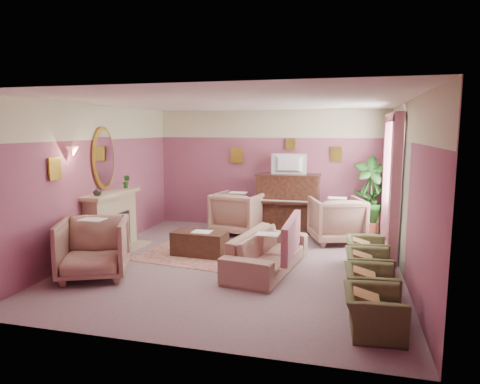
% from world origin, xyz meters
% --- Properties ---
extents(floor, '(5.50, 6.00, 0.01)m').
position_xyz_m(floor, '(0.00, 0.00, 0.00)').
color(floor, gray).
rests_on(floor, ground).
extents(ceiling, '(5.50, 6.00, 0.01)m').
position_xyz_m(ceiling, '(0.00, 0.00, 2.80)').
color(ceiling, white).
rests_on(ceiling, wall_back).
extents(wall_back, '(5.50, 0.02, 2.80)m').
position_xyz_m(wall_back, '(0.00, 3.00, 1.40)').
color(wall_back, '#6F3C5B').
rests_on(wall_back, floor).
extents(wall_front, '(5.50, 0.02, 2.80)m').
position_xyz_m(wall_front, '(0.00, -3.00, 1.40)').
color(wall_front, '#6F3C5B').
rests_on(wall_front, floor).
extents(wall_left, '(0.02, 6.00, 2.80)m').
position_xyz_m(wall_left, '(-2.75, 0.00, 1.40)').
color(wall_left, '#6F3C5B').
rests_on(wall_left, floor).
extents(wall_right, '(0.02, 6.00, 2.80)m').
position_xyz_m(wall_right, '(2.75, 0.00, 1.40)').
color(wall_right, '#6F3C5B').
rests_on(wall_right, floor).
extents(picture_rail_band, '(5.50, 0.01, 0.65)m').
position_xyz_m(picture_rail_band, '(0.00, 2.99, 2.47)').
color(picture_rail_band, beige).
rests_on(picture_rail_band, wall_back).
extents(stripe_panel, '(0.01, 3.00, 2.15)m').
position_xyz_m(stripe_panel, '(2.73, 1.30, 1.07)').
color(stripe_panel, '#AAB5A0').
rests_on(stripe_panel, wall_right).
extents(fireplace_surround, '(0.30, 1.40, 1.10)m').
position_xyz_m(fireplace_surround, '(-2.59, 0.20, 0.55)').
color(fireplace_surround, tan).
rests_on(fireplace_surround, floor).
extents(fireplace_inset, '(0.18, 0.72, 0.68)m').
position_xyz_m(fireplace_inset, '(-2.49, 0.20, 0.40)').
color(fireplace_inset, black).
rests_on(fireplace_inset, floor).
extents(fire_ember, '(0.06, 0.54, 0.10)m').
position_xyz_m(fire_ember, '(-2.45, 0.20, 0.22)').
color(fire_ember, orange).
rests_on(fire_ember, floor).
extents(mantel_shelf, '(0.40, 1.55, 0.07)m').
position_xyz_m(mantel_shelf, '(-2.56, 0.20, 1.12)').
color(mantel_shelf, tan).
rests_on(mantel_shelf, fireplace_surround).
extents(hearth, '(0.55, 1.50, 0.02)m').
position_xyz_m(hearth, '(-2.39, 0.20, 0.01)').
color(hearth, tan).
rests_on(hearth, floor).
extents(mirror_frame, '(0.04, 0.72, 1.20)m').
position_xyz_m(mirror_frame, '(-2.70, 0.20, 1.80)').
color(mirror_frame, '#B09B2D').
rests_on(mirror_frame, wall_left).
extents(mirror_glass, '(0.01, 0.60, 1.06)m').
position_xyz_m(mirror_glass, '(-2.67, 0.20, 1.80)').
color(mirror_glass, white).
rests_on(mirror_glass, wall_left).
extents(sconce_shade, '(0.20, 0.20, 0.16)m').
position_xyz_m(sconce_shade, '(-2.62, -0.85, 1.98)').
color(sconce_shade, '#DC7460').
rests_on(sconce_shade, wall_left).
extents(piano, '(1.40, 0.60, 1.30)m').
position_xyz_m(piano, '(0.50, 2.68, 0.65)').
color(piano, '#391E15').
rests_on(piano, floor).
extents(piano_keyshelf, '(1.30, 0.12, 0.06)m').
position_xyz_m(piano_keyshelf, '(0.50, 2.33, 0.72)').
color(piano_keyshelf, '#391E15').
rests_on(piano_keyshelf, piano).
extents(piano_keys, '(1.20, 0.08, 0.02)m').
position_xyz_m(piano_keys, '(0.50, 2.33, 0.76)').
color(piano_keys, beige).
rests_on(piano_keys, piano).
extents(piano_top, '(1.45, 0.65, 0.04)m').
position_xyz_m(piano_top, '(0.50, 2.68, 1.31)').
color(piano_top, '#391E15').
rests_on(piano_top, piano).
extents(television, '(0.80, 0.12, 0.48)m').
position_xyz_m(television, '(0.50, 2.63, 1.60)').
color(television, black).
rests_on(television, piano).
extents(print_back_left, '(0.30, 0.03, 0.38)m').
position_xyz_m(print_back_left, '(-0.80, 2.96, 1.72)').
color(print_back_left, '#B09B2D').
rests_on(print_back_left, wall_back).
extents(print_back_right, '(0.26, 0.03, 0.34)m').
position_xyz_m(print_back_right, '(1.55, 2.96, 1.78)').
color(print_back_right, '#B09B2D').
rests_on(print_back_right, wall_back).
extents(print_back_mid, '(0.22, 0.03, 0.26)m').
position_xyz_m(print_back_mid, '(0.50, 2.96, 2.00)').
color(print_back_mid, '#B09B2D').
rests_on(print_back_mid, wall_back).
extents(print_left_wall, '(0.03, 0.28, 0.36)m').
position_xyz_m(print_left_wall, '(-2.71, -1.20, 1.72)').
color(print_left_wall, '#B09B2D').
rests_on(print_left_wall, wall_left).
extents(window_blind, '(0.03, 1.40, 1.80)m').
position_xyz_m(window_blind, '(2.70, 1.55, 1.70)').
color(window_blind, silver).
rests_on(window_blind, wall_right).
extents(curtain_left, '(0.16, 0.34, 2.60)m').
position_xyz_m(curtain_left, '(2.62, 0.63, 1.30)').
color(curtain_left, '#B26174').
rests_on(curtain_left, floor).
extents(curtain_right, '(0.16, 0.34, 2.60)m').
position_xyz_m(curtain_right, '(2.62, 2.47, 1.30)').
color(curtain_right, '#B26174').
rests_on(curtain_right, floor).
extents(pelmet, '(0.16, 2.20, 0.16)m').
position_xyz_m(pelmet, '(2.62, 1.55, 2.56)').
color(pelmet, '#B26174').
rests_on(pelmet, wall_right).
extents(mantel_plant, '(0.16, 0.16, 0.28)m').
position_xyz_m(mantel_plant, '(-2.55, 0.75, 1.29)').
color(mantel_plant, '#194817').
rests_on(mantel_plant, mantel_shelf).
extents(mantel_vase, '(0.16, 0.16, 0.16)m').
position_xyz_m(mantel_vase, '(-2.55, -0.30, 1.23)').
color(mantel_vase, beige).
rests_on(mantel_vase, mantel_shelf).
extents(area_rug, '(2.72, 2.12, 0.01)m').
position_xyz_m(area_rug, '(-0.65, 0.39, 0.01)').
color(area_rug, '#A56D5F').
rests_on(area_rug, floor).
extents(coffee_table, '(1.03, 0.56, 0.45)m').
position_xyz_m(coffee_table, '(-0.82, 0.30, 0.23)').
color(coffee_table, '#3C2419').
rests_on(coffee_table, floor).
extents(table_paper, '(0.35, 0.28, 0.01)m').
position_xyz_m(table_paper, '(-0.77, 0.30, 0.46)').
color(table_paper, white).
rests_on(table_paper, coffee_table).
extents(sofa, '(0.71, 2.13, 0.86)m').
position_xyz_m(sofa, '(0.56, -0.19, 0.43)').
color(sofa, '#A07966').
rests_on(sofa, floor).
extents(sofa_throw, '(0.11, 1.61, 0.59)m').
position_xyz_m(sofa_throw, '(0.96, -0.19, 0.60)').
color(sofa_throw, '#B26174').
rests_on(sofa_throw, sofa).
extents(floral_armchair_left, '(1.01, 1.01, 1.05)m').
position_xyz_m(floral_armchair_left, '(-0.56, 2.13, 0.53)').
color(floral_armchair_left, '#A07966').
rests_on(floral_armchair_left, floor).
extents(floral_armchair_right, '(1.01, 1.01, 1.05)m').
position_xyz_m(floral_armchair_right, '(1.63, 1.91, 0.53)').
color(floral_armchair_right, '#A07966').
rests_on(floral_armchair_right, floor).
extents(floral_armchair_front, '(1.01, 1.01, 1.05)m').
position_xyz_m(floral_armchair_front, '(-2.05, -1.25, 0.53)').
color(floral_armchair_front, '#A07966').
rests_on(floral_armchair_front, floor).
extents(olive_chair_a, '(0.54, 0.78, 0.67)m').
position_xyz_m(olive_chair_a, '(2.18, -2.13, 0.34)').
color(olive_chair_a, brown).
rests_on(olive_chair_a, floor).
extents(olive_chair_b, '(0.54, 0.78, 0.67)m').
position_xyz_m(olive_chair_b, '(2.18, -1.31, 0.34)').
color(olive_chair_b, brown).
rests_on(olive_chair_b, floor).
extents(olive_chair_c, '(0.54, 0.78, 0.67)m').
position_xyz_m(olive_chair_c, '(2.18, -0.49, 0.34)').
color(olive_chair_c, brown).
rests_on(olive_chair_c, floor).
extents(olive_chair_d, '(0.54, 0.78, 0.67)m').
position_xyz_m(olive_chair_d, '(2.18, 0.33, 0.34)').
color(olive_chair_d, brown).
rests_on(olive_chair_d, floor).
extents(side_table, '(0.52, 0.52, 0.70)m').
position_xyz_m(side_table, '(2.28, 2.64, 0.35)').
color(side_table, white).
rests_on(side_table, floor).
extents(side_plant_big, '(0.30, 0.30, 0.34)m').
position_xyz_m(side_plant_big, '(2.28, 2.64, 0.87)').
color(side_plant_big, '#194817').
rests_on(side_plant_big, side_table).
extents(side_plant_small, '(0.16, 0.16, 0.28)m').
position_xyz_m(side_plant_small, '(2.40, 2.54, 0.84)').
color(side_plant_small, '#194817').
rests_on(side_plant_small, side_table).
extents(palm_pot, '(0.34, 0.34, 0.34)m').
position_xyz_m(palm_pot, '(2.32, 2.51, 0.17)').
color(palm_pot, '#A1452F').
rests_on(palm_pot, floor).
extents(palm_plant, '(0.76, 0.76, 1.44)m').
position_xyz_m(palm_plant, '(2.32, 2.51, 1.06)').
color(palm_plant, '#194817').
rests_on(palm_plant, palm_pot).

